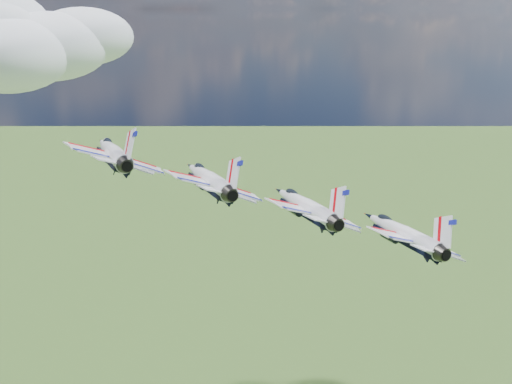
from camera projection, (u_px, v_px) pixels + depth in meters
cloud_far at (35, 37)px, 272.17m from camera, size 70.15×55.12×27.56m
jet_0 at (112, 152)px, 71.23m from camera, size 13.89×17.12×7.92m
jet_1 at (208, 179)px, 70.98m from camera, size 13.89×17.12×7.92m
jet_2 at (304, 205)px, 70.72m from camera, size 13.89×17.12×7.92m
jet_3 at (401, 232)px, 70.47m from camera, size 13.89×17.12×7.92m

